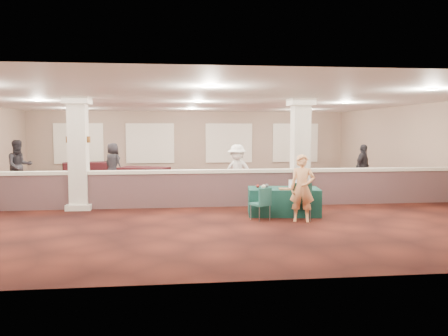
{
  "coord_description": "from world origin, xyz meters",
  "views": [
    {
      "loc": [
        -0.76,
        -14.32,
        2.27
      ],
      "look_at": [
        0.62,
        -2.0,
        1.19
      ],
      "focal_mm": 35.0,
      "sensor_mm": 36.0,
      "label": 1
    }
  ],
  "objects": [
    {
      "name": "ground",
      "position": [
        0.0,
        0.0,
        0.0
      ],
      "size": [
        16.0,
        16.0,
        0.0
      ],
      "primitive_type": "plane",
      "color": "#451911",
      "rests_on": "ground"
    },
    {
      "name": "wall_back",
      "position": [
        0.0,
        8.0,
        1.6
      ],
      "size": [
        16.0,
        0.04,
        3.2
      ],
      "primitive_type": "cube",
      "color": "gray",
      "rests_on": "ground"
    },
    {
      "name": "wall_front",
      "position": [
        0.0,
        -8.0,
        1.6
      ],
      "size": [
        16.0,
        0.04,
        3.2
      ],
      "primitive_type": "cube",
      "color": "gray",
      "rests_on": "ground"
    },
    {
      "name": "wall_right",
      "position": [
        8.0,
        0.0,
        1.6
      ],
      "size": [
        0.04,
        16.0,
        3.2
      ],
      "primitive_type": "cube",
      "color": "gray",
      "rests_on": "ground"
    },
    {
      "name": "ceiling",
      "position": [
        0.0,
        0.0,
        3.2
      ],
      "size": [
        16.0,
        16.0,
        0.02
      ],
      "primitive_type": "cube",
      "color": "silver",
      "rests_on": "wall_back"
    },
    {
      "name": "partition_wall",
      "position": [
        0.0,
        -1.5,
        0.57
      ],
      "size": [
        15.6,
        0.28,
        1.1
      ],
      "color": "brown",
      "rests_on": "ground"
    },
    {
      "name": "column_left",
      "position": [
        -3.5,
        -1.5,
        1.64
      ],
      "size": [
        0.72,
        0.72,
        3.2
      ],
      "color": "silver",
      "rests_on": "ground"
    },
    {
      "name": "column_right",
      "position": [
        3.0,
        -1.5,
        1.64
      ],
      "size": [
        0.72,
        0.72,
        3.2
      ],
      "color": "silver",
      "rests_on": "ground"
    },
    {
      "name": "sconce_left",
      "position": [
        -3.78,
        -1.5,
        2.0
      ],
      "size": [
        0.12,
        0.12,
        0.18
      ],
      "color": "brown",
      "rests_on": "column_left"
    },
    {
      "name": "sconce_right",
      "position": [
        -3.22,
        -1.5,
        2.0
      ],
      "size": [
        0.12,
        0.12,
        0.18
      ],
      "color": "brown",
      "rests_on": "column_left"
    },
    {
      "name": "near_table",
      "position": [
        2.12,
        -3.0,
        0.36
      ],
      "size": [
        1.98,
        1.18,
        0.72
      ],
      "primitive_type": "cube",
      "rotation": [
        0.0,
        0.0,
        -0.13
      ],
      "color": "#0E3631",
      "rests_on": "ground"
    },
    {
      "name": "conf_chair_main",
      "position": [
        2.41,
        -3.77,
        0.57
      ],
      "size": [
        0.6,
        0.6,
        0.96
      ],
      "rotation": [
        0.0,
        0.0,
        -0.28
      ],
      "color": "#1B514B",
      "rests_on": "ground"
    },
    {
      "name": "conf_chair_side",
      "position": [
        1.41,
        -3.66,
        0.49
      ],
      "size": [
        0.56,
        0.56,
        0.83
      ],
      "rotation": [
        0.0,
        0.0,
        0.5
      ],
      "color": "#1B514B",
      "rests_on": "ground"
    },
    {
      "name": "woman",
      "position": [
        2.36,
        -3.91,
        0.83
      ],
      "size": [
        0.69,
        0.55,
        1.67
      ],
      "primitive_type": "imported",
      "rotation": [
        0.0,
        0.0,
        -0.27
      ],
      "color": "#FBA76D",
      "rests_on": "ground"
    },
    {
      "name": "far_table_front_left",
      "position": [
        -5.71,
        0.53,
        0.4
      ],
      "size": [
        2.13,
        1.4,
        0.8
      ],
      "primitive_type": "cube",
      "rotation": [
        0.0,
        0.0,
        0.23
      ],
      "color": "black",
      "rests_on": "ground"
    },
    {
      "name": "far_table_front_center",
      "position": [
        -0.76,
        0.61,
        0.39
      ],
      "size": [
        2.12,
        1.48,
        0.78
      ],
      "primitive_type": "cube",
      "rotation": [
        0.0,
        0.0,
        0.29
      ],
      "color": "black",
      "rests_on": "ground"
    },
    {
      "name": "far_table_front_right",
      "position": [
        4.36,
        1.88,
        0.37
      ],
      "size": [
        2.02,
        1.38,
        0.75
      ],
      "primitive_type": "cube",
      "rotation": [
        0.0,
        0.0,
        0.28
      ],
      "color": "black",
      "rests_on": "ground"
    },
    {
      "name": "far_table_back_left",
      "position": [
        -4.77,
        5.95,
        0.4
      ],
      "size": [
        2.18,
        1.51,
        0.8
      ],
      "primitive_type": "cube",
      "rotation": [
        0.0,
        0.0,
        0.28
      ],
      "color": "black",
      "rests_on": "ground"
    },
    {
      "name": "far_table_back_center",
      "position": [
        -2.0,
        3.34,
        0.39
      ],
      "size": [
        2.15,
        1.6,
        0.78
      ],
      "primitive_type": "cube",
      "rotation": [
        0.0,
        0.0,
        -0.37
      ],
      "color": "black",
      "rests_on": "ground"
    },
    {
      "name": "far_table_back_right",
      "position": [
        5.13,
        3.2,
        0.33
      ],
      "size": [
        1.75,
        1.16,
        0.65
      ],
      "primitive_type": "cube",
      "rotation": [
        0.0,
        0.0,
        -0.24
      ],
      "color": "black",
      "rests_on": "ground"
    },
    {
      "name": "attendee_a",
      "position": [
        -6.5,
        2.5,
        0.95
      ],
      "size": [
        1.04,
        0.92,
        1.9
      ],
      "primitive_type": "imported",
      "rotation": [
        0.0,
        0.0,
        0.57
      ],
      "color": "black",
      "rests_on": "ground"
    },
    {
      "name": "attendee_b",
      "position": [
        1.29,
        0.0,
        0.89
      ],
      "size": [
        1.26,
        1.01,
        1.79
      ],
      "primitive_type": "imported",
      "rotation": [
        0.0,
        0.0,
        -0.5
      ],
      "color": "silver",
      "rests_on": "ground"
    },
    {
      "name": "attendee_c",
      "position": [
        6.33,
        1.5,
        0.86
      ],
      "size": [
        1.08,
        1.04,
        1.73
      ],
      "primitive_type": "imported",
      "rotation": [
        0.0,
        0.0,
        0.74
      ],
      "color": "black",
      "rests_on": "ground"
    },
    {
      "name": "attendee_d",
      "position": [
        -3.35,
        4.31,
        0.87
      ],
      "size": [
        0.96,
        0.89,
        1.73
      ],
      "primitive_type": "imported",
      "rotation": [
        0.0,
        0.0,
        2.48
      ],
      "color": "black",
      "rests_on": "ground"
    },
    {
      "name": "laptop_base",
      "position": [
        2.41,
        -3.09,
        0.73
      ],
      "size": [
        0.35,
        0.27,
        0.02
      ],
      "primitive_type": "cube",
      "rotation": [
        0.0,
        0.0,
        -0.13
      ],
      "color": "silver",
      "rests_on": "near_table"
    },
    {
      "name": "laptop_screen",
      "position": [
        2.42,
        -2.98,
        0.85
      ],
      "size": [
        0.32,
        0.05,
        0.22
      ],
      "primitive_type": "cube",
      "rotation": [
        0.0,
        0.0,
        -0.13
      ],
      "color": "silver",
      "rests_on": "near_table"
    },
    {
      "name": "screen_glow",
      "position": [
        2.42,
        -2.98,
        0.83
      ],
      "size": [
        0.29,
        0.04,
        0.19
      ],
      "primitive_type": "cube",
      "rotation": [
        0.0,
        0.0,
        -0.13
      ],
      "color": "#AEBCD1",
      "rests_on": "near_table"
    },
    {
      "name": "knitting",
      "position": [
        2.13,
        -3.25,
        0.74
      ],
      "size": [
        0.43,
        0.35,
        0.03
      ],
      "primitive_type": "cube",
      "rotation": [
        0.0,
        0.0,
        -0.13
      ],
      "color": "#CA6820",
      "rests_on": "near_table"
    },
    {
      "name": "yarn_cream",
      "position": [
        1.57,
        -3.03,
        0.78
      ],
      "size": [
        0.11,
        0.11,
        0.11
      ],
      "primitive_type": "sphere",
      "color": "beige",
      "rests_on": "near_table"
    },
    {
      "name": "yarn_red",
      "position": [
        1.44,
        -2.86,
        0.77
      ],
      "size": [
        0.1,
        0.1,
        0.1
      ],
      "primitive_type": "sphere",
      "color": "maroon",
      "rests_on": "near_table"
    },
    {
      "name": "yarn_grey",
      "position": [
        1.69,
        -2.82,
        0.77
      ],
      "size": [
        0.1,
        0.1,
        0.1
      ],
      "primitive_type": "sphere",
      "color": "#4C4D51",
      "rests_on": "near_table"
    },
    {
      "name": "scissors",
      "position": [
        2.72,
        -3.36,
        0.73
      ],
      "size": [
        0.12,
        0.04,
        0.01
      ],
      "primitive_type": "cube",
      "rotation": [
        0.0,
        0.0,
        -0.13
      ],
      "color": "red",
      "rests_on": "near_table"
    }
  ]
}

